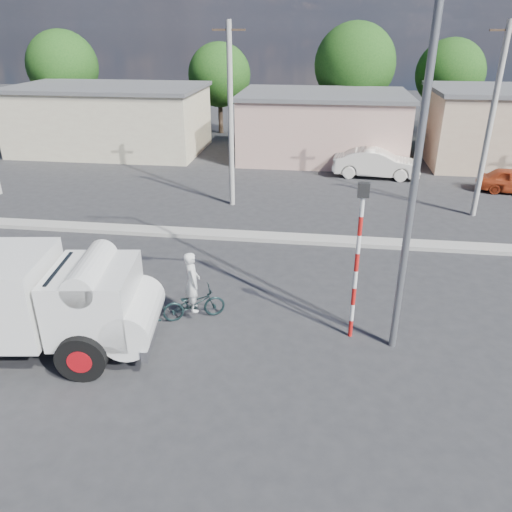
# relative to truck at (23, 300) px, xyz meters

# --- Properties ---
(ground_plane) EXTENTS (120.00, 120.00, 0.00)m
(ground_plane) POSITION_rel_truck_xyz_m (5.07, 0.31, -1.51)
(ground_plane) COLOR #2A2A2D
(ground_plane) RESTS_ON ground
(median) EXTENTS (40.00, 0.80, 0.16)m
(median) POSITION_rel_truck_xyz_m (5.07, 8.31, -1.43)
(median) COLOR #99968E
(median) RESTS_ON ground
(truck) EXTENTS (6.86, 3.34, 2.72)m
(truck) POSITION_rel_truck_xyz_m (0.00, 0.00, 0.00)
(truck) COLOR black
(truck) RESTS_ON ground
(bicycle) EXTENTS (1.92, 1.32, 0.96)m
(bicycle) POSITION_rel_truck_xyz_m (3.79, 2.13, -1.03)
(bicycle) COLOR black
(bicycle) RESTS_ON ground
(cyclist) EXTENTS (0.66, 0.77, 1.79)m
(cyclist) POSITION_rel_truck_xyz_m (3.79, 2.13, -0.61)
(cyclist) COLOR silver
(cyclist) RESTS_ON ground
(car_cream) EXTENTS (4.85, 2.04, 1.56)m
(car_cream) POSITION_rel_truck_xyz_m (10.17, 18.07, -0.73)
(car_cream) COLOR white
(car_cream) RESTS_ON ground
(traffic_pole) EXTENTS (0.28, 0.18, 4.36)m
(traffic_pole) POSITION_rel_truck_xyz_m (8.27, 1.81, 1.09)
(traffic_pole) COLOR red
(traffic_pole) RESTS_ON ground
(streetlight) EXTENTS (2.34, 0.22, 9.00)m
(streetlight) POSITION_rel_truck_xyz_m (9.21, 1.51, 3.45)
(streetlight) COLOR slate
(streetlight) RESTS_ON ground
(building_row) EXTENTS (37.80, 7.30, 4.44)m
(building_row) POSITION_rel_truck_xyz_m (6.17, 22.31, 0.62)
(building_row) COLOR beige
(building_row) RESTS_ON ground
(tree_row) EXTENTS (51.24, 7.43, 8.42)m
(tree_row) POSITION_rel_truck_xyz_m (12.52, 28.85, 3.45)
(tree_row) COLOR #38281E
(tree_row) RESTS_ON ground
(utility_poles) EXTENTS (35.40, 0.24, 8.00)m
(utility_poles) POSITION_rel_truck_xyz_m (8.32, 12.31, 2.56)
(utility_poles) COLOR #99968E
(utility_poles) RESTS_ON ground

